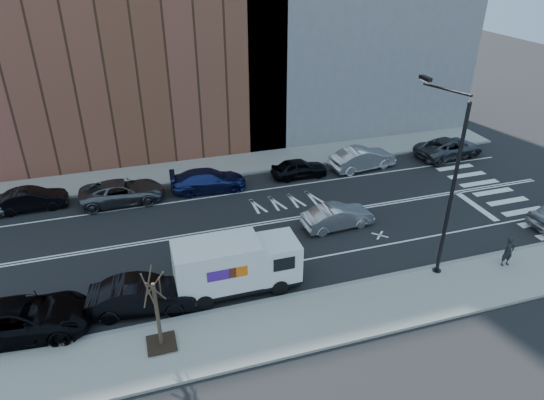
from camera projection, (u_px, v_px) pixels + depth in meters
ground at (264, 223)px, 29.25m from camera, size 120.00×120.00×0.00m
sidewalk_near at (320, 318)px, 21.82m from camera, size 44.00×3.60×0.15m
sidewalk_far at (231, 165)px, 36.60m from camera, size 44.00×3.60×0.15m
curb_near at (306, 293)px, 23.32m from camera, size 44.00×0.25×0.17m
curb_far at (237, 175)px, 35.09m from camera, size 44.00×0.25×0.17m
crosswalk at (486, 187)px, 33.46m from camera, size 3.00×14.00×0.01m
road_markings at (264, 223)px, 29.24m from camera, size 40.00×8.60×0.01m
bldg_brick at (96, 4)px, 35.03m from camera, size 26.00×10.00×22.00m
streetlight at (447, 180)px, 22.88m from camera, size 0.44×4.02×9.34m
street_tree at (158, 321)px, 19.65m from camera, size 1.20×1.20×3.75m
fedex_van at (236, 265)px, 23.03m from camera, size 6.10×2.21×2.78m
far_parked_b at (32, 199)px, 30.47m from camera, size 4.24×1.58×1.39m
far_parked_c at (122, 192)px, 31.27m from camera, size 5.34×2.49×1.48m
far_parked_d at (208, 180)px, 32.82m from camera, size 5.22×2.45×1.47m
far_parked_e at (299, 168)px, 34.66m from camera, size 4.01×1.65×1.36m
far_parked_f at (362, 158)px, 35.86m from camera, size 5.16×2.33×1.64m
far_parked_g at (449, 148)px, 37.82m from camera, size 5.75×3.15×1.53m
driving_sedan at (338, 217)px, 28.55m from camera, size 4.38×1.78×1.41m
near_parked_rear_a at (143, 295)px, 22.06m from camera, size 5.02×2.26×1.60m
near_parked_rear_b at (21, 319)px, 20.70m from camera, size 6.08×3.20×1.63m
pedestrian at (508, 251)px, 24.86m from camera, size 0.62×0.42×1.68m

